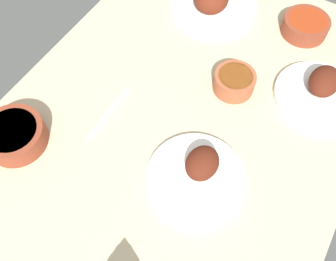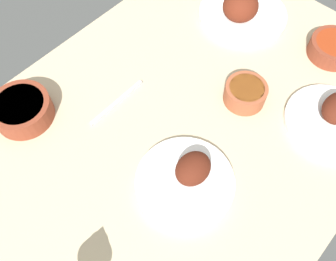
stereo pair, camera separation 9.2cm
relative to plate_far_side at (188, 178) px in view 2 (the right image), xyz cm
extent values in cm
cube|color=#C6B28E|center=(-6.47, -12.11, -4.00)|extent=(140.00, 90.00, 4.00)
cylinder|color=white|center=(0.86, -0.02, -1.20)|extent=(23.86, 23.86, 1.60)
ellipsoid|color=#511E11|center=(-1.76, 0.03, 2.46)|extent=(9.30, 7.67, 6.22)
cylinder|color=white|center=(-37.29, 17.07, -1.20)|extent=(23.52, 23.52, 1.60)
cylinder|color=white|center=(-54.46, -23.67, -1.20)|extent=(27.64, 27.64, 1.60)
ellipsoid|color=#602314|center=(-51.99, -23.67, 3.62)|extent=(10.93, 10.77, 8.74)
cylinder|color=brown|center=(-59.12, 5.04, 0.45)|extent=(13.83, 13.83, 4.91)
cylinder|color=#9E3314|center=(-59.12, 5.04, 2.41)|extent=(11.34, 11.34, 1.00)
cylinder|color=#A35133|center=(-28.60, -4.22, 0.70)|extent=(11.29, 11.29, 5.40)
cylinder|color=brown|center=(-28.60, -4.22, 2.90)|extent=(9.26, 9.26, 1.00)
cylinder|color=brown|center=(14.80, -44.09, 0.87)|extent=(15.52, 15.52, 5.74)
cylinder|color=#D6BC70|center=(14.80, -44.09, 3.24)|extent=(12.73, 12.73, 1.00)
cube|color=silver|center=(-4.40, -28.99, -1.60)|extent=(18.93, 0.99, 0.80)
camera|label=1|loc=(33.32, 11.57, 80.02)|focal=38.89mm
camera|label=2|loc=(27.83, 19.00, 80.02)|focal=38.89mm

